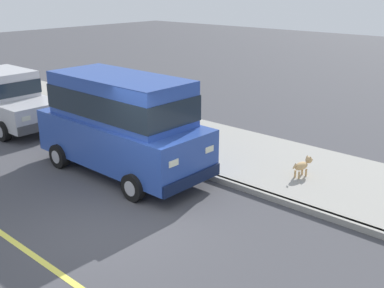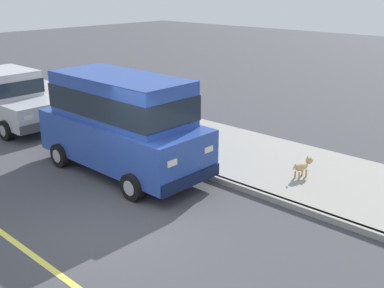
{
  "view_description": "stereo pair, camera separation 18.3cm",
  "coord_description": "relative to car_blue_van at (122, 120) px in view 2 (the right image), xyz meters",
  "views": [
    {
      "loc": [
        -5.07,
        -6.68,
        4.62
      ],
      "look_at": [
        3.06,
        0.54,
        0.85
      ],
      "focal_mm": 43.12,
      "sensor_mm": 36.0,
      "label": 1
    },
    {
      "loc": [
        -4.94,
        -6.82,
        4.62
      ],
      "look_at": [
        3.06,
        0.54,
        0.85
      ],
      "focal_mm": 43.12,
      "sensor_mm": 36.0,
      "label": 2
    }
  ],
  "objects": [
    {
      "name": "sidewalk",
      "position": [
        2.92,
        -2.05,
        -1.32
      ],
      "size": [
        3.6,
        64.0,
        0.14
      ],
      "primitive_type": "cube",
      "color": "#99968E",
      "rests_on": "ground"
    },
    {
      "name": "dog_tan",
      "position": [
        2.52,
        -3.79,
        -0.97
      ],
      "size": [
        0.75,
        0.27,
        0.49
      ],
      "color": "tan",
      "rests_on": "sidewalk"
    },
    {
      "name": "car_blue_van",
      "position": [
        0.0,
        0.0,
        0.0
      ],
      "size": [
        2.17,
        4.91,
        2.52
      ],
      "color": "#28479E",
      "rests_on": "ground"
    },
    {
      "name": "ground_plane",
      "position": [
        -2.08,
        -2.05,
        -1.39
      ],
      "size": [
        80.0,
        80.0,
        0.0
      ],
      "primitive_type": "plane",
      "color": "#424247"
    },
    {
      "name": "lane_centre_line",
      "position": [
        -3.68,
        -2.05,
        -1.39
      ],
      "size": [
        0.12,
        57.6,
        0.01
      ],
      "primitive_type": "cube",
      "color": "#E0D64C",
      "rests_on": "ground"
    },
    {
      "name": "curb",
      "position": [
        1.12,
        -2.05,
        -1.32
      ],
      "size": [
        0.16,
        64.0,
        0.14
      ],
      "primitive_type": "cube",
      "color": "gray",
      "rests_on": "ground"
    },
    {
      "name": "car_silver_sedan",
      "position": [
        0.04,
        6.13,
        -0.41
      ],
      "size": [
        2.06,
        4.61,
        1.92
      ],
      "color": "#BCBCC1",
      "rests_on": "ground"
    }
  ]
}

